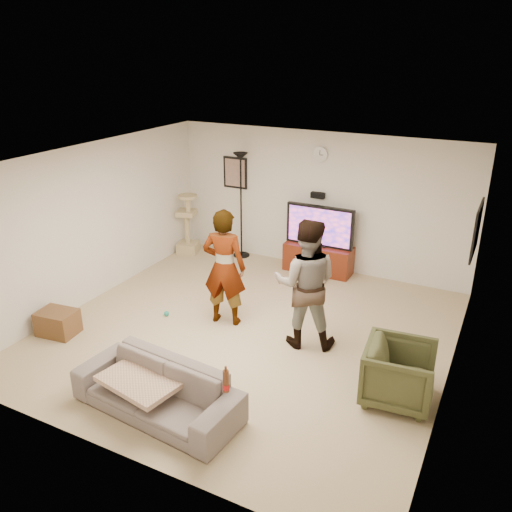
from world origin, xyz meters
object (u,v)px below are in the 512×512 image
at_px(tv_stand, 318,258).
at_px(person_right, 306,284).
at_px(tv, 320,226).
at_px(floor_lamp, 241,206).
at_px(side_table, 58,323).
at_px(person_left, 224,268).
at_px(cat_tree, 187,223).
at_px(beer_bottle, 226,381).
at_px(sofa, 157,390).
at_px(armchair, 399,373).

height_order(tv_stand, person_right, person_right).
relative_size(tv, floor_lamp, 0.61).
bearing_deg(person_right, side_table, 5.19).
xyz_separation_m(floor_lamp, person_left, (1.04, -2.42, -0.14)).
distance_m(tv_stand, cat_tree, 2.70).
bearing_deg(side_table, tv, 56.20).
distance_m(person_left, beer_bottle, 2.50).
bearing_deg(tv, person_right, -73.80).
bearing_deg(person_left, sofa, 88.64).
height_order(cat_tree, person_right, person_right).
bearing_deg(cat_tree, sofa, -60.07).
bearing_deg(beer_bottle, side_table, 167.01).
distance_m(tv, beer_bottle, 4.58).
bearing_deg(tv, sofa, -92.67).
relative_size(tv, side_table, 2.33).
distance_m(tv, person_left, 2.45).
relative_size(beer_bottle, armchair, 0.32).
distance_m(cat_tree, person_left, 2.98).
height_order(person_left, armchair, person_left).
height_order(cat_tree, armchair, cat_tree).
bearing_deg(tv_stand, armchair, -55.20).
bearing_deg(armchair, tv, 29.16).
relative_size(tv_stand, sofa, 0.63).
distance_m(tv, sofa, 4.57).
distance_m(floor_lamp, armchair, 4.94).
bearing_deg(person_left, armchair, 154.36).
relative_size(person_left, person_right, 0.97).
relative_size(person_left, sofa, 0.90).
bearing_deg(person_right, person_left, -19.11).
xyz_separation_m(floor_lamp, cat_tree, (-1.05, -0.31, -0.41)).
xyz_separation_m(sofa, side_table, (-2.32, 0.74, -0.11)).
distance_m(tv_stand, sofa, 4.53).
xyz_separation_m(beer_bottle, side_table, (-3.22, 0.74, -0.52)).
xyz_separation_m(person_right, side_table, (-3.23, -1.38, -0.73)).
xyz_separation_m(sofa, beer_bottle, (0.90, 0.00, 0.41)).
xyz_separation_m(tv, person_left, (-0.57, -2.38, -0.00)).
bearing_deg(side_table, cat_tree, 92.12).
height_order(floor_lamp, person_left, floor_lamp).
bearing_deg(person_right, tv, -91.68).
bearing_deg(beer_bottle, armchair, 44.60).
relative_size(tv_stand, floor_lamp, 0.61).
bearing_deg(tv_stand, sofa, -92.67).
relative_size(tv_stand, person_right, 0.68).
bearing_deg(cat_tree, floor_lamp, 16.67).
xyz_separation_m(floor_lamp, person_right, (2.31, -2.45, -0.11)).
distance_m(person_left, armchair, 2.86).
xyz_separation_m(tv, sofa, (-0.21, -4.53, -0.59)).
xyz_separation_m(person_left, beer_bottle, (1.27, -2.15, -0.18)).
relative_size(tv_stand, armchair, 1.55).
relative_size(floor_lamp, person_left, 1.15).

